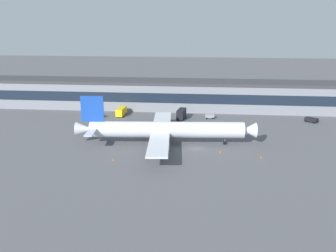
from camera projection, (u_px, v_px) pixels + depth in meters
ground_plane at (196, 148)px, 121.60m from camera, size 600.00×600.00×0.00m
terminal_building at (200, 95)px, 172.30m from camera, size 200.43×16.32×12.89m
airliner at (164, 130)px, 124.53m from camera, size 58.54×50.29×15.81m
follow_me_car at (99, 115)px, 159.65m from camera, size 4.74×3.94×1.85m
baggage_tug at (209, 116)px, 157.53m from camera, size 3.79×2.42×1.85m
pushback_tractor at (312, 120)px, 152.04m from camera, size 5.35×5.07×1.75m
catering_truck at (181, 114)px, 156.15m from camera, size 3.67×7.51×4.15m
fuel_truck at (121, 111)px, 162.20m from camera, size 3.17×8.52×3.35m
traffic_cone_0 at (261, 157)px, 112.84m from camera, size 0.48×0.48×0.60m
traffic_cone_1 at (114, 159)px, 111.08m from camera, size 0.51×0.51×0.63m
traffic_cone_2 at (221, 152)px, 117.68m from camera, size 0.53×0.53×0.66m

